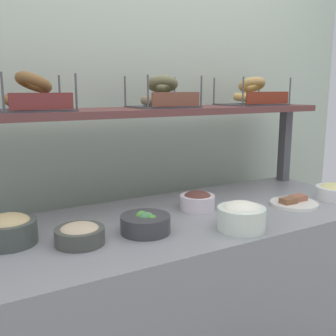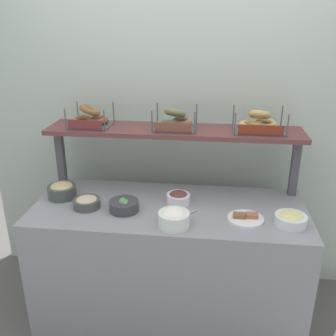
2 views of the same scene
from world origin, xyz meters
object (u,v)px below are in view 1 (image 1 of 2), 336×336
object	(u,v)px
bagel_basket_sesame	(252,96)
bowl_tuna_salad	(80,234)
bowl_hummus	(9,229)
bowl_chocolate_spread	(197,201)
bagel_basket_cinnamon_raisin	(34,98)
bowl_veggie_mix	(145,223)
serving_plate_white	(294,203)
bagel_basket_poppy	(162,97)
bowl_cream_cheese	(241,216)
bowl_egg_salad	(336,191)
serving_spoon_near_plate	(229,218)

from	to	relation	value
bagel_basket_sesame	bowl_tuna_salad	bearing A→B (deg)	-161.61
bowl_hummus	bowl_tuna_salad	bearing A→B (deg)	-29.95
bowl_chocolate_spread	bagel_basket_cinnamon_raisin	bearing A→B (deg)	160.75
bowl_veggie_mix	serving_plate_white	xyz separation A→B (m)	(0.73, -0.03, -0.02)
bagel_basket_cinnamon_raisin	bagel_basket_sesame	distance (m)	1.10
bowl_tuna_salad	bagel_basket_sesame	bearing A→B (deg)	18.39
bagel_basket_poppy	bagel_basket_cinnamon_raisin	bearing A→B (deg)	-179.33
bowl_tuna_salad	serving_plate_white	world-z (taller)	bowl_tuna_salad
bowl_cream_cheese	bowl_egg_salad	xyz separation A→B (m)	(0.66, 0.09, -0.02)
serving_spoon_near_plate	bagel_basket_cinnamon_raisin	size ratio (longest dim) A/B	0.53
serving_spoon_near_plate	bagel_basket_poppy	bearing A→B (deg)	101.28
bagel_basket_poppy	serving_spoon_near_plate	bearing A→B (deg)	-78.72
bowl_egg_salad	bagel_basket_sesame	distance (m)	0.63
bowl_tuna_salad	bagel_basket_poppy	xyz separation A→B (m)	(0.51, 0.34, 0.44)
bowl_tuna_salad	bowl_egg_salad	bearing A→B (deg)	-3.22
bowl_hummus	bagel_basket_cinnamon_raisin	distance (m)	0.51
bagel_basket_cinnamon_raisin	bowl_cream_cheese	bearing A→B (deg)	-39.12
serving_spoon_near_plate	bagel_basket_sesame	bearing A→B (deg)	41.67
bowl_egg_salad	bowl_chocolate_spread	distance (m)	0.69
bowl_tuna_salad	serving_spoon_near_plate	xyz separation A→B (m)	(0.59, -0.06, -0.03)
bowl_chocolate_spread	serving_plate_white	bearing A→B (deg)	-22.01
bagel_basket_cinnamon_raisin	bagel_basket_sesame	xyz separation A→B (m)	(1.10, 0.01, -0.00)
bowl_cream_cheese	bagel_basket_sesame	world-z (taller)	bagel_basket_sesame
bowl_chocolate_spread	bowl_cream_cheese	bearing A→B (deg)	-89.60
bowl_veggie_mix	bowl_tuna_salad	bearing A→B (deg)	176.35
bowl_chocolate_spread	bowl_veggie_mix	bearing A→B (deg)	-156.82
bowl_hummus	bowl_tuna_salad	size ratio (longest dim) A/B	1.11
bowl_veggie_mix	bagel_basket_cinnamon_raisin	xyz separation A→B (m)	(-0.29, 0.35, 0.44)
bowl_egg_salad	bagel_basket_poppy	world-z (taller)	bagel_basket_poppy
bowl_tuna_salad	bagel_basket_sesame	size ratio (longest dim) A/B	0.52
bowl_chocolate_spread	bagel_basket_sesame	distance (m)	0.69
serving_spoon_near_plate	bagel_basket_cinnamon_raisin	bearing A→B (deg)	148.58
bowl_cream_cheese	bagel_basket_cinnamon_raisin	distance (m)	0.90
bowl_veggie_mix	bagel_basket_cinnamon_raisin	bearing A→B (deg)	129.59
bowl_egg_salad	bagel_basket_cinnamon_raisin	xyz separation A→B (m)	(-1.27, 0.40, 0.44)
bagel_basket_cinnamon_raisin	bagel_basket_poppy	distance (m)	0.56
bagel_basket_poppy	bowl_chocolate_spread	bearing A→B (deg)	-77.54
bowl_hummus	bagel_basket_sesame	size ratio (longest dim) A/B	0.58
bowl_chocolate_spread	bagel_basket_cinnamon_raisin	size ratio (longest dim) A/B	0.56
bowl_cream_cheese	serving_spoon_near_plate	xyz separation A→B (m)	(0.03, 0.11, -0.05)
bagel_basket_sesame	bowl_hummus	bearing A→B (deg)	-169.65
bowl_chocolate_spread	bagel_basket_poppy	distance (m)	0.49
bagel_basket_poppy	bagel_basket_sesame	distance (m)	0.53
bowl_egg_salad	bagel_basket_cinnamon_raisin	world-z (taller)	bagel_basket_cinnamon_raisin
serving_spoon_near_plate	bowl_chocolate_spread	bearing A→B (deg)	99.81
bowl_cream_cheese	serving_plate_white	size ratio (longest dim) A/B	0.85
bowl_egg_salad	serving_plate_white	distance (m)	0.25
bagel_basket_cinnamon_raisin	bagel_basket_poppy	xyz separation A→B (m)	(0.56, 0.01, -0.00)
bowl_chocolate_spread	bagel_basket_poppy	world-z (taller)	bagel_basket_poppy
bowl_cream_cheese	serving_spoon_near_plate	size ratio (longest dim) A/B	1.26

